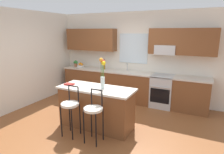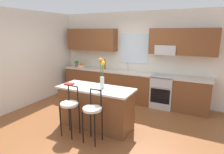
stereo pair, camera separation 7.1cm
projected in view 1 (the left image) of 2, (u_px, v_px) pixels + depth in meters
ground_plane at (103, 123)px, 4.53m from camera, size 14.00×14.00×0.00m
wall_left at (31, 58)px, 5.58m from camera, size 0.12×4.60×2.70m
back_wall_assembly at (134, 51)px, 5.90m from camera, size 5.60×0.50×2.70m
counter_run at (129, 86)px, 5.91m from camera, size 4.56×0.64×0.92m
sink_faucet at (127, 66)px, 5.95m from camera, size 0.02×0.13×0.23m
oven_range at (162, 91)px, 5.45m from camera, size 0.60×0.64×0.92m
kitchen_island at (96, 107)px, 4.27m from camera, size 1.70×0.69×0.92m
bar_stool_near at (70, 106)px, 3.86m from camera, size 0.36×0.36×1.04m
bar_stool_middle at (93, 111)px, 3.62m from camera, size 0.36×0.36×1.04m
flower_vase at (103, 72)px, 4.01m from camera, size 0.13×0.14×0.67m
cookbook at (69, 84)px, 4.38m from camera, size 0.20×0.15×0.03m
fruit_bowl_oranges at (81, 65)px, 6.56m from camera, size 0.24×0.24×0.16m
bottle_olive_oil at (104, 65)px, 6.14m from camera, size 0.06×0.06×0.34m
potted_plant_small at (76, 63)px, 6.63m from camera, size 0.18×0.12×0.22m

